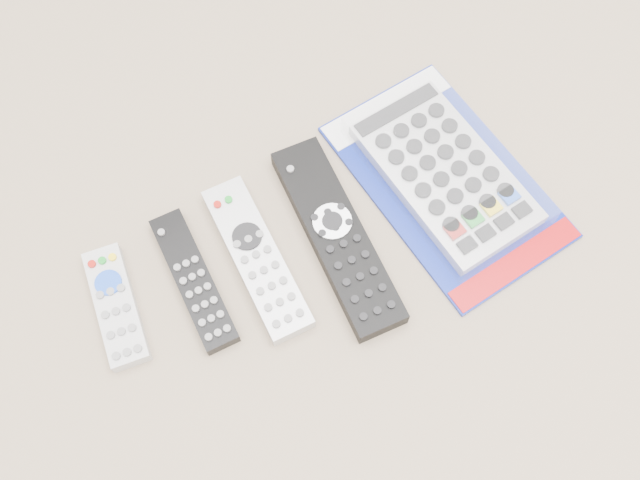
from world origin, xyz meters
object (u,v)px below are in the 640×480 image
remote_slim_black (194,281)px  remote_silver_dvd (257,258)px  remote_large_black (337,236)px  jumbo_remote_packaged (446,173)px  remote_small_grey (116,306)px

remote_slim_black → remote_silver_dvd: size_ratio=0.86×
remote_silver_dvd → remote_large_black: (0.09, -0.02, 0.00)m
remote_silver_dvd → jumbo_remote_packaged: 0.24m
remote_slim_black → jumbo_remote_packaged: jumbo_remote_packaged is taller
remote_large_black → jumbo_remote_packaged: (0.15, 0.00, 0.00)m
remote_large_black → jumbo_remote_packaged: size_ratio=0.85×
remote_small_grey → jumbo_remote_packaged: jumbo_remote_packaged is taller
remote_small_grey → remote_slim_black: (0.09, -0.02, -0.00)m
remote_slim_black → jumbo_remote_packaged: (0.32, -0.04, 0.01)m
remote_large_black → remote_slim_black: bearing=174.0°
remote_large_black → jumbo_remote_packaged: bearing=7.8°
remote_slim_black → jumbo_remote_packaged: bearing=-1.9°
remote_small_grey → remote_large_black: remote_large_black is taller
remote_large_black → remote_small_grey: bearing=174.6°
remote_small_grey → remote_large_black: 0.26m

